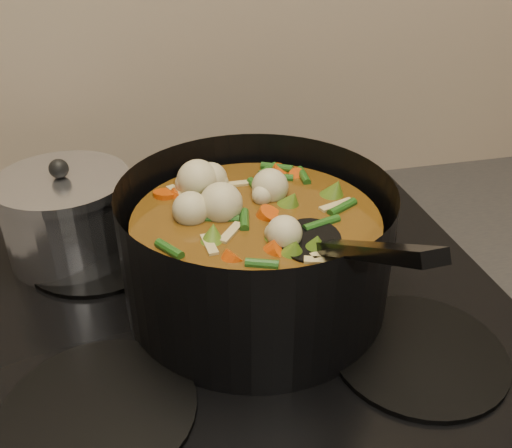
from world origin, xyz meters
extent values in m
cube|color=black|center=(0.00, 1.93, 0.89)|extent=(2.64, 0.64, 0.05)
cube|color=black|center=(0.00, 1.93, 0.92)|extent=(0.62, 0.54, 0.02)
cylinder|color=black|center=(-0.16, 1.80, 0.93)|extent=(0.18, 0.18, 0.01)
cylinder|color=black|center=(0.16, 1.80, 0.93)|extent=(0.18, 0.18, 0.01)
cylinder|color=black|center=(-0.16, 2.06, 0.93)|extent=(0.18, 0.18, 0.01)
cylinder|color=black|center=(0.16, 2.06, 0.93)|extent=(0.18, 0.18, 0.01)
cylinder|color=black|center=(0.02, 1.93, 1.00)|extent=(0.33, 0.33, 0.15)
cylinder|color=black|center=(0.02, 1.93, 0.93)|extent=(0.29, 0.29, 0.01)
cylinder|color=brown|center=(0.02, 1.93, 0.99)|extent=(0.27, 0.27, 0.10)
cylinder|color=#D34E09|center=(0.06, 1.93, 1.04)|extent=(0.03, 0.03, 0.03)
cylinder|color=#D34E09|center=(0.05, 1.99, 1.04)|extent=(0.04, 0.04, 0.03)
cylinder|color=#D34E09|center=(-0.04, 2.01, 1.04)|extent=(0.04, 0.04, 0.03)
cylinder|color=#D34E09|center=(-0.04, 1.92, 1.04)|extent=(0.03, 0.04, 0.03)
cylinder|color=#D34E09|center=(-0.02, 1.85, 1.04)|extent=(0.04, 0.04, 0.03)
cylinder|color=#D34E09|center=(0.04, 1.90, 1.04)|extent=(0.04, 0.04, 0.03)
cylinder|color=#D34E09|center=(0.09, 1.94, 1.04)|extent=(0.04, 0.04, 0.03)
cylinder|color=#D34E09|center=(0.06, 2.02, 1.04)|extent=(0.04, 0.03, 0.03)
cylinder|color=#D34E09|center=(-0.02, 1.97, 1.04)|extent=(0.04, 0.04, 0.03)
sphere|color=beige|center=(0.08, 1.93, 1.05)|extent=(0.04, 0.04, 0.04)
sphere|color=beige|center=(0.03, 1.99, 1.05)|extent=(0.04, 0.04, 0.04)
sphere|color=beige|center=(-0.04, 1.95, 1.05)|extent=(0.04, 0.04, 0.04)
sphere|color=beige|center=(-0.01, 1.87, 1.05)|extent=(0.04, 0.04, 0.04)
sphere|color=beige|center=(0.07, 1.89, 1.05)|extent=(0.04, 0.04, 0.04)
sphere|color=beige|center=(0.06, 1.97, 1.05)|extent=(0.04, 0.04, 0.04)
cone|color=#4A701C|center=(-0.02, 1.85, 1.05)|extent=(0.04, 0.04, 0.03)
cone|color=#4A701C|center=(0.09, 1.88, 1.05)|extent=(0.04, 0.04, 0.03)
cone|color=#4A701C|center=(0.08, 1.99, 1.05)|extent=(0.04, 0.04, 0.03)
cone|color=#4A701C|center=(-0.03, 1.99, 1.05)|extent=(0.04, 0.04, 0.03)
cone|color=#4A701C|center=(-0.06, 1.89, 1.05)|extent=(0.04, 0.04, 0.03)
cone|color=#4A701C|center=(0.05, 1.85, 1.05)|extent=(0.04, 0.04, 0.03)
cylinder|color=#1F5318|center=(0.05, 1.96, 1.04)|extent=(0.01, 0.04, 0.01)
cylinder|color=#1F5318|center=(0.00, 2.03, 1.04)|extent=(0.04, 0.03, 0.01)
cylinder|color=#1F5318|center=(-0.06, 1.96, 1.04)|extent=(0.04, 0.02, 0.01)
cylinder|color=#1F5318|center=(-0.04, 1.90, 1.04)|extent=(0.03, 0.04, 0.01)
cylinder|color=#1F5318|center=(0.01, 1.88, 1.04)|extent=(0.03, 0.04, 0.01)
cylinder|color=#1F5318|center=(0.08, 1.85, 1.04)|extent=(0.04, 0.02, 0.01)
cylinder|color=#1F5318|center=(0.10, 1.93, 1.04)|extent=(0.04, 0.03, 0.01)
cylinder|color=#1F5318|center=(0.06, 1.98, 1.04)|extent=(0.01, 0.04, 0.01)
cylinder|color=#1F5318|center=(0.01, 1.97, 1.04)|extent=(0.04, 0.03, 0.01)
cylinder|color=#1F5318|center=(-0.07, 1.97, 1.04)|extent=(0.04, 0.02, 0.01)
cylinder|color=#1F5318|center=(-0.06, 1.89, 1.04)|extent=(0.03, 0.04, 0.01)
cylinder|color=#1F5318|center=(0.00, 1.87, 1.04)|extent=(0.03, 0.04, 0.01)
cube|color=tan|center=(-0.04, 1.97, 1.04)|extent=(0.04, 0.01, 0.00)
cube|color=tan|center=(-0.04, 1.88, 1.04)|extent=(0.02, 0.04, 0.00)
cube|color=tan|center=(0.04, 1.86, 1.04)|extent=(0.04, 0.03, 0.00)
cube|color=tan|center=(0.09, 1.93, 1.04)|extent=(0.04, 0.04, 0.00)
cube|color=tan|center=(0.04, 2.00, 1.04)|extent=(0.03, 0.04, 0.00)
cube|color=tan|center=(-0.04, 1.97, 1.04)|extent=(0.04, 0.02, 0.00)
cube|color=tan|center=(-0.04, 1.88, 1.04)|extent=(0.01, 0.04, 0.00)
ellipsoid|color=black|center=(0.06, 1.87, 1.04)|extent=(0.09, 0.10, 0.01)
cube|color=black|center=(0.07, 1.77, 1.09)|extent=(0.03, 0.18, 0.11)
cylinder|color=silver|center=(-0.19, 2.08, 0.98)|extent=(0.16, 0.16, 0.10)
cylinder|color=silver|center=(-0.19, 2.08, 1.03)|extent=(0.16, 0.16, 0.01)
sphere|color=black|center=(-0.19, 2.08, 1.05)|extent=(0.02, 0.02, 0.02)
camera|label=1|loc=(-0.10, 1.42, 1.35)|focal=40.00mm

